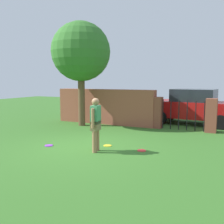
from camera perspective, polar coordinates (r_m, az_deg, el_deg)
name	(u,v)px	position (r m, az deg, el deg)	size (l,w,h in m)	color
ground_plane	(86,147)	(8.36, -5.92, -7.78)	(40.00, 40.00, 0.00)	#336623
brick_wall	(105,107)	(12.61, -1.58, 1.22)	(5.08, 0.50, 1.70)	brown
tree	(81,52)	(12.19, -6.98, 13.14)	(2.74, 2.74, 4.83)	brown
person	(96,122)	(7.62, -3.67, -2.30)	(0.27, 0.53, 1.62)	#9E704C
fence_gate	(183,114)	(11.40, 15.57, -0.43)	(2.73, 0.44, 1.40)	brown
car	(193,107)	(13.11, 17.74, 1.16)	(4.33, 2.20, 1.72)	#A51111
frisbee_yellow	(108,146)	(8.45, -1.00, -7.51)	(0.27, 0.27, 0.02)	yellow
frisbee_purple	(49,145)	(8.71, -13.95, -7.28)	(0.27, 0.27, 0.02)	purple
frisbee_red	(142,150)	(7.93, 6.63, -8.54)	(0.27, 0.27, 0.02)	red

